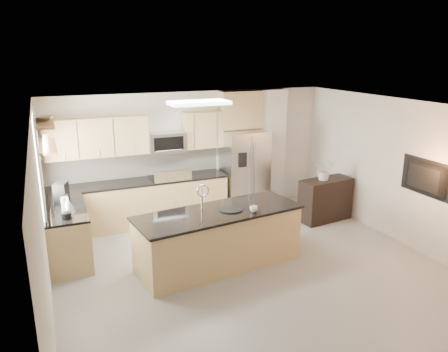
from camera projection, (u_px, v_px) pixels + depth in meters
name	position (u px, v px, depth m)	size (l,w,h in m)	color
floor	(261.00, 279.00, 6.75)	(6.50, 6.50, 0.00)	gray
ceiling	(265.00, 111.00, 6.03)	(6.00, 6.50, 0.02)	silver
wall_back	(192.00, 153.00, 9.27)	(6.00, 0.02, 2.60)	beige
wall_left	(42.00, 231.00, 5.28)	(0.02, 6.50, 2.60)	beige
wall_right	(417.00, 177.00, 7.51)	(0.02, 6.50, 2.60)	beige
back_counter	(140.00, 202.00, 8.76)	(3.55, 0.66, 1.44)	tan
left_counter	(67.00, 234.00, 7.27)	(0.66, 1.50, 0.92)	tan
range	(170.00, 198.00, 8.99)	(0.76, 0.64, 1.14)	black
upper_cabinets	(130.00, 135.00, 8.50)	(3.50, 0.33, 0.75)	tan
microwave	(166.00, 142.00, 8.78)	(0.76, 0.40, 0.40)	silver
refrigerator	(244.00, 171.00, 9.45)	(0.92, 0.78, 1.78)	silver
partition_column	(271.00, 148.00, 9.82)	(0.60, 0.30, 2.60)	white
window	(40.00, 167.00, 6.83)	(0.04, 1.15, 1.65)	white
shelf_lower	(46.00, 146.00, 6.88)	(0.30, 1.20, 0.04)	#925E3A
shelf_upper	(43.00, 123.00, 6.78)	(0.30, 1.20, 0.04)	#925E3A
ceiling_fixture	(199.00, 103.00, 7.32)	(1.00, 0.50, 0.06)	white
island	(219.00, 238.00, 7.09)	(2.81, 1.32, 1.36)	tan
credenza	(325.00, 200.00, 9.01)	(1.10, 0.46, 0.88)	black
cup	(254.00, 209.00, 6.92)	(0.13, 0.13, 0.10)	white
platter	(231.00, 209.00, 7.01)	(0.37, 0.37, 0.02)	black
blender	(66.00, 209.00, 6.65)	(0.15, 0.15, 0.34)	black
kettle	(68.00, 204.00, 6.94)	(0.23, 0.23, 0.29)	silver
coffee_maker	(61.00, 194.00, 7.29)	(0.27, 0.29, 0.37)	black
bowl	(43.00, 118.00, 6.85)	(0.41, 0.41, 0.10)	silver
flower_vase	(325.00, 164.00, 8.76)	(0.59, 0.51, 0.65)	beige
television	(423.00, 178.00, 7.28)	(1.08, 0.14, 0.62)	black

